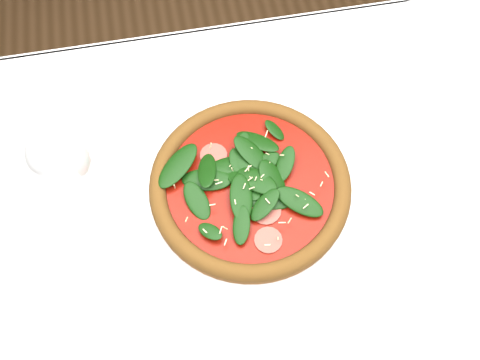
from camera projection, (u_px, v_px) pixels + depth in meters
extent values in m
plane|color=brown|center=(265.00, 330.00, 1.46)|extent=(6.00, 6.00, 0.00)
cube|color=white|center=(285.00, 228.00, 0.81)|extent=(1.20, 0.80, 0.04)
cylinder|color=#503120|center=(16.00, 197.00, 1.25)|extent=(0.06, 0.06, 0.71)
cylinder|color=#503120|center=(452.00, 124.00, 1.35)|extent=(0.06, 0.06, 0.71)
cube|color=white|center=(236.00, 64.00, 1.07)|extent=(1.20, 0.01, 0.22)
cylinder|color=silver|center=(250.00, 190.00, 0.81)|extent=(0.35, 0.35, 0.01)
torus|color=silver|center=(250.00, 188.00, 0.81)|extent=(0.35, 0.35, 0.01)
cylinder|color=brown|center=(250.00, 186.00, 0.80)|extent=(0.33, 0.33, 0.01)
torus|color=#955E22|center=(250.00, 184.00, 0.80)|extent=(0.34, 0.34, 0.03)
cylinder|color=#920F05|center=(250.00, 184.00, 0.80)|extent=(0.28, 0.28, 0.00)
cylinder|color=#A05040|center=(250.00, 183.00, 0.79)|extent=(0.24, 0.24, 0.00)
ellipsoid|color=#0D3309|center=(250.00, 180.00, 0.78)|extent=(0.27, 0.27, 0.02)
cylinder|color=#F8E4A2|center=(250.00, 178.00, 0.78)|extent=(0.24, 0.24, 0.00)
cylinder|color=silver|center=(88.00, 206.00, 0.81)|extent=(0.07, 0.07, 0.00)
cylinder|color=silver|center=(79.00, 191.00, 0.76)|extent=(0.01, 0.01, 0.10)
ellipsoid|color=silver|center=(59.00, 159.00, 0.68)|extent=(0.08, 0.08, 0.11)
cylinder|color=silver|center=(429.00, 32.00, 0.96)|extent=(0.15, 0.15, 0.01)
torus|color=silver|center=(430.00, 31.00, 0.96)|extent=(0.15, 0.15, 0.01)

